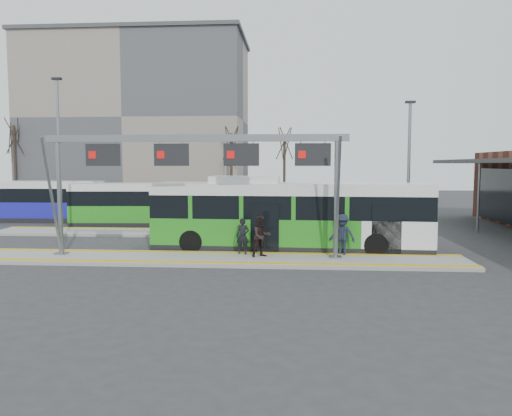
{
  "coord_description": "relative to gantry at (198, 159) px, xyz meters",
  "views": [
    {
      "loc": [
        3.69,
        -20.75,
        4.09
      ],
      "look_at": [
        1.92,
        3.0,
        2.01
      ],
      "focal_mm": 35.0,
      "sensor_mm": 36.0,
      "label": 1
    }
  ],
  "objects": [
    {
      "name": "ground",
      "position": [
        0.35,
        -0.25,
        -4.3
      ],
      "size": [
        120.0,
        120.0,
        0.0
      ],
      "primitive_type": "plane",
      "color": "#2D2D30",
      "rests_on": "ground"
    },
    {
      "name": "tree_far",
      "position": [
        -24.99,
        29.3,
        2.7
      ],
      "size": [
        1.4,
        1.4,
        9.23
      ],
      "color": "#382B21",
      "rests_on": "ground"
    },
    {
      "name": "passenger_b",
      "position": [
        2.7,
        0.05,
        -3.27
      ],
      "size": [
        1.07,
        1.0,
        1.76
      ],
      "primitive_type": "imported",
      "rotation": [
        0.0,
        0.0,
        0.5
      ],
      "color": "black",
      "rests_on": "platform_main"
    },
    {
      "name": "tactile_second",
      "position": [
        -3.65,
        8.9,
        -4.14
      ],
      "size": [
        20.0,
        0.35,
        0.02
      ],
      "color": "gold",
      "rests_on": "platform_second"
    },
    {
      "name": "passenger_a",
      "position": [
        1.84,
        0.63,
        -3.35
      ],
      "size": [
        0.62,
        0.45,
        1.59
      ],
      "primitive_type": "imported",
      "rotation": [
        0.0,
        0.0,
        -0.13
      ],
      "color": "black",
      "rests_on": "platform_main"
    },
    {
      "name": "platform_main",
      "position": [
        0.35,
        -0.25,
        -4.22
      ],
      "size": [
        22.0,
        3.0,
        0.15
      ],
      "primitive_type": "cube",
      "color": "gray",
      "rests_on": "ground"
    },
    {
      "name": "tactile_main",
      "position": [
        0.35,
        -0.25,
        -4.14
      ],
      "size": [
        22.0,
        2.65,
        0.02
      ],
      "color": "gold",
      "rests_on": "platform_main"
    },
    {
      "name": "platform_second",
      "position": [
        -3.65,
        7.75,
        -4.22
      ],
      "size": [
        20.0,
        3.0,
        0.15
      ],
      "primitive_type": "cube",
      "color": "gray",
      "rests_on": "ground"
    },
    {
      "name": "lamp_west",
      "position": [
        -8.52,
        5.06,
        0.29
      ],
      "size": [
        0.5,
        0.25,
        8.68
      ],
      "color": "slate",
      "rests_on": "ground"
    },
    {
      "name": "tree_mid",
      "position": [
        3.11,
        31.68,
        1.94
      ],
      "size": [
        1.4,
        1.4,
        8.22
      ],
      "color": "#382B21",
      "rests_on": "ground"
    },
    {
      "name": "bg_bus_green",
      "position": [
        -4.83,
        11.39,
        -2.89
      ],
      "size": [
        11.51,
        3.12,
        2.85
      ],
      "rotation": [
        0.0,
        0.0,
        0.06
      ],
      "color": "black",
      "rests_on": "ground"
    },
    {
      "name": "passenger_c",
      "position": [
        6.2,
        0.82,
        -3.26
      ],
      "size": [
        1.32,
        1.07,
        1.78
      ],
      "primitive_type": "imported",
      "rotation": [
        0.0,
        0.0,
        -0.42
      ],
      "color": "#1D2134",
      "rests_on": "platform_main"
    },
    {
      "name": "bg_bus_blue",
      "position": [
        -15.34,
        13.46,
        -2.87
      ],
      "size": [
        11.14,
        2.68,
        2.89
      ],
      "rotation": [
        0.0,
        0.0,
        0.02
      ],
      "color": "black",
      "rests_on": "ground"
    },
    {
      "name": "gantry",
      "position": [
        0.0,
        0.0,
        0.0
      ],
      "size": [
        13.0,
        1.68,
        5.2
      ],
      "color": "slate",
      "rests_on": "platform_main"
    },
    {
      "name": "lamp_east",
      "position": [
        10.03,
        5.51,
        -0.38
      ],
      "size": [
        0.5,
        0.25,
        7.35
      ],
      "color": "slate",
      "rests_on": "ground"
    },
    {
      "name": "hero_bus",
      "position": [
        3.87,
        2.53,
        -2.68
      ],
      "size": [
        12.97,
        3.31,
        3.54
      ],
      "rotation": [
        0.0,
        0.0,
        -0.05
      ],
      "color": "black",
      "rests_on": "ground"
    },
    {
      "name": "tree_left",
      "position": [
        -2.09,
        28.22,
        1.84
      ],
      "size": [
        1.4,
        1.4,
        8.09
      ],
      "color": "#382B21",
      "rests_on": "ground"
    },
    {
      "name": "apartment_block",
      "position": [
        -13.65,
        35.75,
        4.91
      ],
      "size": [
        24.5,
        12.5,
        18.4
      ],
      "color": "gray",
      "rests_on": "ground"
    }
  ]
}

